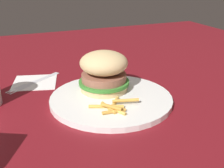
# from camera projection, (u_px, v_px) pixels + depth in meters

# --- Properties ---
(ground_plane) EXTENTS (1.60, 1.60, 0.00)m
(ground_plane) POSITION_uv_depth(u_px,v_px,m) (112.00, 103.00, 0.64)
(ground_plane) COLOR maroon
(plate) EXTENTS (0.27, 0.27, 0.01)m
(plate) POSITION_uv_depth(u_px,v_px,m) (112.00, 99.00, 0.65)
(plate) COLOR white
(plate) RESTS_ON ground_plane
(sandwich) EXTENTS (0.12, 0.12, 0.09)m
(sandwich) POSITION_uv_depth(u_px,v_px,m) (104.00, 71.00, 0.66)
(sandwich) COLOR tan
(sandwich) RESTS_ON plate
(fries_pile) EXTENTS (0.11, 0.08, 0.01)m
(fries_pile) POSITION_uv_depth(u_px,v_px,m) (113.00, 106.00, 0.59)
(fries_pile) COLOR gold
(fries_pile) RESTS_ON plate
(napkin) EXTENTS (0.13, 0.13, 0.00)m
(napkin) POSITION_uv_depth(u_px,v_px,m) (35.00, 82.00, 0.75)
(napkin) COLOR white
(napkin) RESTS_ON ground_plane
(fork) EXTENTS (0.15, 0.11, 0.00)m
(fork) POSITION_uv_depth(u_px,v_px,m) (34.00, 81.00, 0.75)
(fork) COLOR silver
(fork) RESTS_ON napkin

